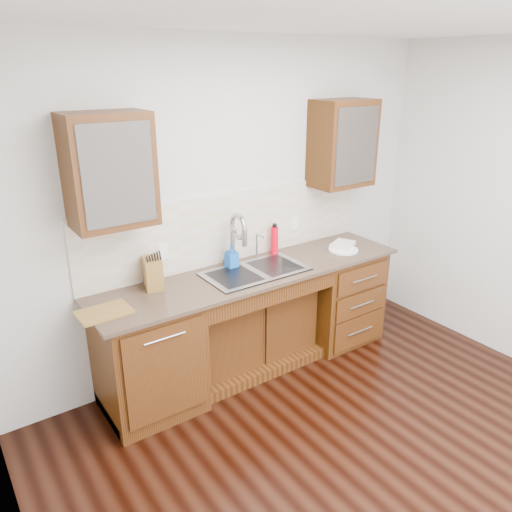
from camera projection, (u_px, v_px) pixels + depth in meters
ground at (377, 474)px, 3.29m from camera, size 4.00×3.50×0.10m
ceiling at (430, 1)px, 2.28m from camera, size 4.00×3.50×0.10m
wall_back at (229, 208)px, 4.17m from camera, size 4.00×0.10×2.70m
base_cabinet_left at (148, 357)px, 3.72m from camera, size 0.70×0.62×0.88m
base_cabinet_center at (247, 327)px, 4.32m from camera, size 1.20×0.44×0.70m
base_cabinet_right at (336, 294)px, 4.72m from camera, size 0.70×0.62×0.88m
countertop at (254, 273)px, 4.05m from camera, size 2.70×0.65×0.03m
backsplash at (233, 227)px, 4.17m from camera, size 2.70×0.02×0.59m
sink at (255, 281)px, 4.06m from camera, size 0.84×0.46×0.19m
faucet at (232, 242)px, 4.10m from camera, size 0.04×0.04×0.40m
filter_tap at (257, 245)px, 4.26m from camera, size 0.02×0.02×0.24m
upper_cabinet_left at (109, 171)px, 3.27m from camera, size 0.55×0.34×0.75m
upper_cabinet_right at (342, 144)px, 4.39m from camera, size 0.55×0.34×0.75m
outlet_left at (163, 252)px, 3.85m from camera, size 0.08×0.01×0.12m
outlet_right at (294, 224)px, 4.54m from camera, size 0.08×0.01×0.12m
soap_bottle at (232, 256)px, 4.08m from camera, size 0.09×0.09×0.20m
water_bottle at (274, 240)px, 4.37m from camera, size 0.09×0.09×0.25m
plate at (343, 250)px, 4.48m from camera, size 0.28×0.28×0.01m
dish_towel at (342, 245)px, 4.53m from camera, size 0.28×0.25×0.04m
knife_block at (153, 273)px, 3.71m from camera, size 0.17×0.23×0.23m
cutting_board at (104, 312)px, 3.35m from camera, size 0.36×0.26×0.02m
cup_left_a at (86, 181)px, 3.21m from camera, size 0.14×0.14×0.10m
cup_left_b at (116, 178)px, 3.31m from camera, size 0.11×0.11×0.09m
cup_right_a at (331, 150)px, 4.33m from camera, size 0.14×0.14×0.11m
cup_right_b at (350, 149)px, 4.46m from camera, size 0.09×0.09×0.08m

